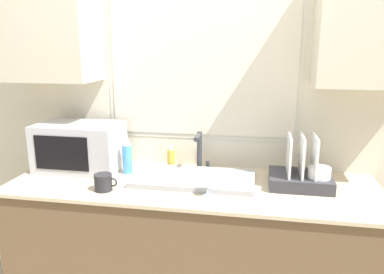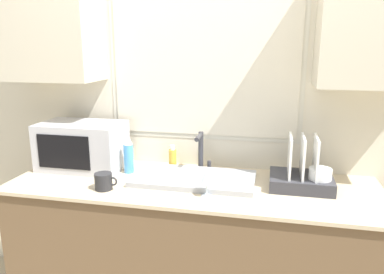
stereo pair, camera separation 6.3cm
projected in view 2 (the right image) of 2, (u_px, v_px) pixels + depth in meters
countertop at (193, 252)px, 2.25m from camera, size 2.10×0.70×0.89m
wall_back at (204, 87)px, 2.32m from camera, size 6.00×0.38×2.60m
sink_basin at (194, 179)px, 2.17m from camera, size 0.70×0.36×0.03m
faucet at (202, 149)px, 2.32m from camera, size 0.08×0.15×0.24m
microwave at (82, 146)px, 2.37m from camera, size 0.52×0.32×0.29m
dish_rack at (303, 176)px, 2.05m from camera, size 0.34×0.27×0.29m
spray_bottle at (129, 154)px, 2.29m from camera, size 0.06×0.06×0.24m
soap_bottle at (173, 158)px, 2.40m from camera, size 0.05×0.05×0.15m
mug_near_sink at (104, 181)px, 2.04m from camera, size 0.13×0.10×0.09m
wine_glass at (207, 177)px, 1.93m from camera, size 0.06×0.06×0.15m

